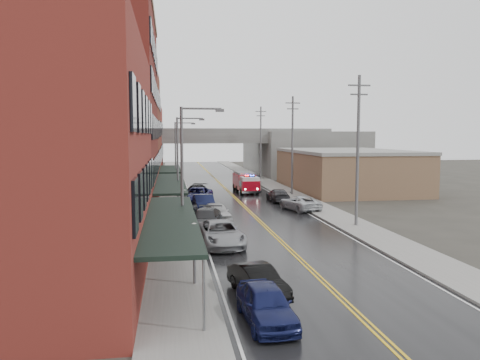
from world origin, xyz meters
TOP-DOWN VIEW (x-y plane):
  - ground at (0.00, 0.00)m, footprint 220.00×220.00m
  - road at (0.00, 30.00)m, footprint 11.00×160.00m
  - sidewalk_left at (-7.30, 30.00)m, footprint 3.00×160.00m
  - sidewalk_right at (7.30, 30.00)m, footprint 3.00×160.00m
  - curb_left at (-5.65, 30.00)m, footprint 0.30×160.00m
  - curb_right at (5.65, 30.00)m, footprint 0.30×160.00m
  - brick_building_a at (-13.30, 4.00)m, footprint 9.00×18.00m
  - brick_building_b at (-13.30, 23.00)m, footprint 9.00×20.00m
  - brick_building_c at (-13.30, 40.50)m, footprint 9.00×15.00m
  - brick_building_far at (-13.30, 58.00)m, footprint 9.00×20.00m
  - tan_building at (16.00, 40.00)m, footprint 14.00×22.00m
  - right_far_block at (18.00, 70.00)m, footprint 18.00×30.00m
  - awning_0 at (-7.49, 4.00)m, footprint 2.60×16.00m
  - awning_1 at (-7.49, 23.00)m, footprint 2.60×18.00m
  - awning_2 at (-7.49, 40.50)m, footprint 2.60×13.00m
  - globe_lamp_0 at (-6.40, 2.00)m, footprint 0.44×0.44m
  - globe_lamp_1 at (-6.40, 16.00)m, footprint 0.44×0.44m
  - globe_lamp_2 at (-6.40, 30.00)m, footprint 0.44×0.44m
  - street_lamp_0 at (-6.55, 8.00)m, footprint 2.64×0.22m
  - street_lamp_1 at (-6.55, 24.00)m, footprint 2.64×0.22m
  - street_lamp_2 at (-6.55, 40.00)m, footprint 2.64×0.22m
  - utility_pole_0 at (7.20, 15.00)m, footprint 1.80×0.24m
  - utility_pole_1 at (7.20, 35.00)m, footprint 1.80×0.24m
  - utility_pole_2 at (7.20, 55.00)m, footprint 1.80×0.24m
  - overpass at (0.00, 62.00)m, footprint 40.00×10.00m
  - fire_truck at (2.08, 38.74)m, footprint 3.05×7.14m
  - parked_car_left_0 at (-3.88, -2.86)m, footprint 2.02×4.54m
  - parked_car_left_1 at (-3.60, 0.30)m, footprint 2.47×4.38m
  - parked_car_left_2 at (-4.27, 10.20)m, footprint 3.10×6.06m
  - parked_car_left_3 at (-4.84, 15.70)m, footprint 3.54×5.89m
  - parked_car_left_4 at (-3.60, 19.22)m, footprint 2.48×4.78m
  - parked_car_left_5 at (-4.37, 23.89)m, footprint 2.03×5.16m
  - parked_car_left_6 at (-4.63, 30.42)m, footprint 4.12×6.49m
  - parked_car_left_7 at (-4.52, 35.25)m, footprint 3.42×5.38m
  - parked_car_right_0 at (5.00, 23.80)m, footprint 3.62×5.67m
  - parked_car_right_1 at (4.31, 30.05)m, footprint 2.05×4.91m
  - parked_car_right_2 at (3.79, 41.80)m, footprint 2.68×4.98m
  - parked_car_right_3 at (5.00, 48.78)m, footprint 2.25×4.24m

SIDE VIEW (x-z plane):
  - ground at x=0.00m, z-range 0.00..0.00m
  - road at x=0.00m, z-range 0.00..0.02m
  - sidewalk_left at x=-7.30m, z-range 0.00..0.15m
  - sidewalk_right at x=7.30m, z-range 0.00..0.15m
  - curb_left at x=-5.65m, z-range 0.00..0.15m
  - curb_right at x=5.65m, z-range 0.00..0.15m
  - parked_car_right_3 at x=5.00m, z-range 0.00..1.33m
  - parked_car_left_1 at x=-3.60m, z-range 0.00..1.37m
  - parked_car_right_1 at x=4.31m, z-range 0.00..1.42m
  - parked_car_left_7 at x=-4.52m, z-range 0.00..1.45m
  - parked_car_right_0 at x=5.00m, z-range 0.00..1.46m
  - parked_car_left_0 at x=-3.88m, z-range 0.00..1.52m
  - parked_car_left_4 at x=-3.60m, z-range 0.00..1.56m
  - parked_car_left_3 at x=-4.84m, z-range 0.00..1.60m
  - parked_car_right_2 at x=3.79m, z-range 0.00..1.61m
  - parked_car_left_2 at x=-4.27m, z-range 0.00..1.64m
  - parked_car_left_6 at x=-4.63m, z-range 0.00..1.67m
  - parked_car_left_5 at x=-4.37m, z-range 0.00..1.67m
  - fire_truck at x=2.08m, z-range 0.11..2.68m
  - globe_lamp_0 at x=-6.40m, z-range 0.75..3.87m
  - globe_lamp_1 at x=-6.40m, z-range 0.75..3.87m
  - globe_lamp_2 at x=-6.40m, z-range 0.75..3.87m
  - tan_building at x=16.00m, z-range 0.00..5.00m
  - awning_2 at x=-7.49m, z-range 1.44..4.53m
  - awning_0 at x=-7.49m, z-range 1.44..4.53m
  - awning_1 at x=-7.49m, z-range 1.44..4.53m
  - right_far_block at x=18.00m, z-range 0.00..8.00m
  - street_lamp_0 at x=-6.55m, z-range 0.69..9.69m
  - street_lamp_1 at x=-6.55m, z-range 0.69..9.69m
  - street_lamp_2 at x=-6.55m, z-range 0.69..9.69m
  - overpass at x=0.00m, z-range 2.24..9.74m
  - brick_building_a at x=-13.30m, z-range 0.00..12.00m
  - brick_building_far at x=-13.30m, z-range 0.00..12.00m
  - utility_pole_0 at x=7.20m, z-range 0.31..12.31m
  - utility_pole_1 at x=7.20m, z-range 0.31..12.31m
  - utility_pole_2 at x=7.20m, z-range 0.31..12.31m
  - brick_building_c at x=-13.30m, z-range 0.00..15.00m
  - brick_building_b at x=-13.30m, z-range 0.00..18.00m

